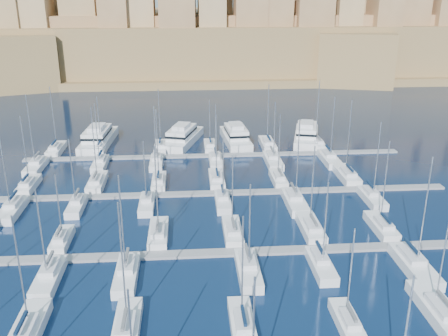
{
  "coord_description": "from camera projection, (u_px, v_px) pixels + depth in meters",
  "views": [
    {
      "loc": [
        -5.97,
        -74.35,
        35.52
      ],
      "look_at": [
        0.16,
        6.0,
        6.51
      ],
      "focal_mm": 40.0,
      "sensor_mm": 36.0,
      "label": 1
    }
  ],
  "objects": [
    {
      "name": "ground",
      "position": [
        226.0,
        217.0,
        82.21
      ],
      "size": [
        600.0,
        600.0,
        0.0
      ],
      "primitive_type": "plane",
      "color": "black",
      "rests_on": "ground"
    },
    {
      "name": "pontoon_mid_near",
      "position": [
        233.0,
        252.0,
        70.89
      ],
      "size": [
        84.0,
        2.0,
        0.4
      ],
      "primitive_type": "cube",
      "color": "slate",
      "rests_on": "ground"
    },
    {
      "name": "pontoon_mid_far",
      "position": [
        221.0,
        193.0,
        91.53
      ],
      "size": [
        84.0,
        2.0,
        0.4
      ],
      "primitive_type": "cube",
      "color": "slate",
      "rests_on": "ground"
    },
    {
      "name": "pontoon_far",
      "position": [
        215.0,
        155.0,
        112.17
      ],
      "size": [
        84.0,
        2.0,
        0.4
      ],
      "primitive_type": "cube",
      "color": "slate",
      "rests_on": "ground"
    },
    {
      "name": "sailboat_1",
      "position": [
        27.0,
        331.0,
        53.81
      ],
      "size": [
        2.96,
        9.87,
        14.5
      ],
      "color": "silver",
      "rests_on": "ground"
    },
    {
      "name": "sailboat_2",
      "position": [
        127.0,
        327.0,
        54.31
      ],
      "size": [
        2.79,
        9.3,
        15.69
      ],
      "color": "silver",
      "rests_on": "ground"
    },
    {
      "name": "sailboat_3",
      "position": [
        242.0,
        324.0,
        54.91
      ],
      "size": [
        2.59,
        8.63,
        13.86
      ],
      "color": "silver",
      "rests_on": "ground"
    },
    {
      "name": "sailboat_4",
      "position": [
        347.0,
        322.0,
        55.27
      ],
      "size": [
        2.27,
        7.57,
        12.28
      ],
      "color": "silver",
      "rests_on": "ground"
    },
    {
      "name": "sailboat_5",
      "position": [
        438.0,
        309.0,
        57.36
      ],
      "size": [
        3.13,
        10.44,
        14.47
      ],
      "color": "silver",
      "rests_on": "ground"
    },
    {
      "name": "sailboat_13",
      "position": [
        62.0,
        240.0,
        73.39
      ],
      "size": [
        2.31,
        7.69,
        11.06
      ],
      "color": "silver",
      "rests_on": "ground"
    },
    {
      "name": "sailboat_14",
      "position": [
        158.0,
        234.0,
        75.16
      ],
      "size": [
        2.81,
        9.37,
        14.75
      ],
      "color": "silver",
      "rests_on": "ground"
    },
    {
      "name": "sailboat_15",
      "position": [
        233.0,
        232.0,
        75.81
      ],
      "size": [
        2.71,
        9.03,
        13.1
      ],
      "color": "silver",
      "rests_on": "ground"
    },
    {
      "name": "sailboat_16",
      "position": [
        311.0,
        228.0,
        76.97
      ],
      "size": [
        2.9,
        9.66,
        14.12
      ],
      "color": "silver",
      "rests_on": "ground"
    },
    {
      "name": "sailboat_17",
      "position": [
        381.0,
        226.0,
        77.48
      ],
      "size": [
        2.72,
        9.06,
        14.68
      ],
      "color": "silver",
      "rests_on": "ground"
    },
    {
      "name": "sailboat_19",
      "position": [
        49.0,
        277.0,
        63.85
      ],
      "size": [
        2.75,
        9.15,
        13.43
      ],
      "color": "silver",
      "rests_on": "ground"
    },
    {
      "name": "sailboat_20",
      "position": [
        127.0,
        274.0,
        64.49
      ],
      "size": [
        2.79,
        9.29,
        14.93
      ],
      "color": "silver",
      "rests_on": "ground"
    },
    {
      "name": "sailboat_21",
      "position": [
        248.0,
        270.0,
        65.52
      ],
      "size": [
        2.85,
        9.51,
        13.36
      ],
      "color": "silver",
      "rests_on": "ground"
    },
    {
      "name": "sailboat_22",
      "position": [
        321.0,
        265.0,
        66.68
      ],
      "size": [
        2.56,
        8.54,
        13.11
      ],
      "color": "silver",
      "rests_on": "ground"
    },
    {
      "name": "sailboat_23",
      "position": [
        414.0,
        265.0,
        66.55
      ],
      "size": [
        3.21,
        10.7,
        16.54
      ],
      "color": "silver",
      "rests_on": "ground"
    },
    {
      "name": "sailboat_24",
      "position": [
        29.0,
        185.0,
        93.79
      ],
      "size": [
        2.68,
        8.93,
        14.25
      ],
      "color": "silver",
      "rests_on": "ground"
    },
    {
      "name": "sailboat_25",
      "position": [
        97.0,
        182.0,
        95.04
      ],
      "size": [
        2.92,
        9.72,
        15.53
      ],
      "color": "silver",
      "rests_on": "ground"
    },
    {
      "name": "sailboat_26",
      "position": [
        159.0,
        182.0,
        95.38
      ],
      "size": [
        2.59,
        8.62,
        15.08
      ],
      "color": "silver",
      "rests_on": "ground"
    },
    {
      "name": "sailboat_27",
      "position": [
        217.0,
        179.0,
        96.51
      ],
      "size": [
        2.8,
        9.33,
        13.74
      ],
      "color": "silver",
      "rests_on": "ground"
    },
    {
      "name": "sailboat_28",
      "position": [
        278.0,
        179.0,
        96.93
      ],
      "size": [
        2.51,
        8.36,
        13.73
      ],
      "color": "silver",
      "rests_on": "ground"
    },
    {
      "name": "sailboat_29",
      "position": [
        347.0,
        175.0,
        98.79
      ],
      "size": [
        3.08,
        10.28,
        16.0
      ],
      "color": "silver",
      "rests_on": "ground"
    },
    {
      "name": "sailboat_30",
      "position": [
        12.0,
        209.0,
        83.39
      ],
      "size": [
        2.93,
        9.75,
        14.17
      ],
      "color": "silver",
      "rests_on": "ground"
    },
    {
      "name": "sailboat_31",
      "position": [
        77.0,
        206.0,
        84.88
      ],
      "size": [
        2.45,
        8.16,
        13.02
      ],
      "color": "silver",
      "rests_on": "ground"
    },
    {
      "name": "sailboat_32",
      "position": [
        147.0,
        204.0,
        85.65
      ],
      "size": [
        2.51,
        8.36,
        12.42
      ],
      "color": "silver",
      "rests_on": "ground"
    },
    {
      "name": "sailboat_33",
      "position": [
        223.0,
        201.0,
        86.56
      ],
      "size": [
        2.52,
        8.41,
        12.79
      ],
      "color": "silver",
      "rests_on": "ground"
    },
    {
      "name": "sailboat_34",
      "position": [
        295.0,
        201.0,
        86.53
      ],
      "size": [
        3.11,
        10.37,
        15.87
      ],
      "color": "silver",
      "rests_on": "ground"
    },
    {
      "name": "sailboat_35",
      "position": [
        372.0,
        197.0,
        88.17
      ],
      "size": [
        2.7,
        9.0,
        14.92
      ],
      "color": "silver",
      "rests_on": "ground"
    },
    {
      "name": "sailboat_36",
      "position": [
        56.0,
        149.0,
        114.7
      ],
      "size": [
        2.87,
        9.56,
        15.41
      ],
      "color": "silver",
      "rests_on": "ground"
    },
    {
      "name": "sailboat_37",
      "position": [
        101.0,
        149.0,
        114.83
      ],
      "size": [
        2.47,
        8.24,
        13.15
      ],
      "color": "silver",
      "rests_on": "ground"
    },
    {
      "name": "sailboat_38",
      "position": [
        161.0,
        147.0,
        116.2
      ],
      "size": [
        2.73,
        9.1,
        14.58
      ],
      "color": "silver",
      "rests_on": "ground"
    },
    {
      "name": "sailboat_39",
      "position": [
        210.0,
        146.0,
        116.88
      ],
      "size": [
        2.63,
        8.76,
        11.98
      ],
      "color": "silver",
      "rests_on": "ground"
    },
    {
      "name": "sailboat_40",
      "position": [
        268.0,
        144.0,
        118.52
      ],
      "size": [
        3.06,
        10.21,
        15.18
      ],
      "color": "silver",
      "rests_on": "ground"
    },
    {
      "name": "sailboat_41",
      "position": [
        316.0,
        143.0,
        119.08
      ],
      "size": [
        2.88,
        9.61,
        15.92
      ],
      "color": "silver",
      "rests_on": "ground"
    },
    {
      "name": "sailboat_42",
      "position": [
        36.0,
        166.0,
        103.81
      ],
      "size": [
        2.98,
        9.92,
        16.21
      ],
      "color": "silver",
      "rests_on": "ground"
    },
    {
      "name": "sailboat_43",
      "position": [
        100.0,
        164.0,
        105.21
      ],
      "size": [
        2.68,
        8.93,
        14.1
      ],
      "color": "silver",
      "rests_on": "ground"
    },
    {
      "name": "sailboat_44",
      "position": [
        156.0,
        162.0,
        106.11
      ],
      "size": [
        2.64,
        8.82,
        13.33
      ],
      "color": "silver",
      "rests_on": "ground"
    },
    {
      "name": "sailboat_45",
      "position": [
        216.0,
        161.0,
        106.92
      ],
      "size": [
        2.7,
        9.01,
        13.47
      ],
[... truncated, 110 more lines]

